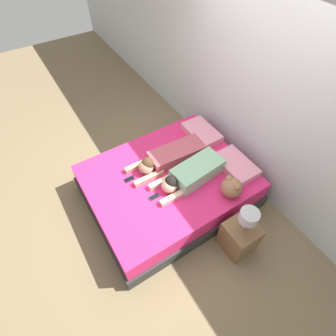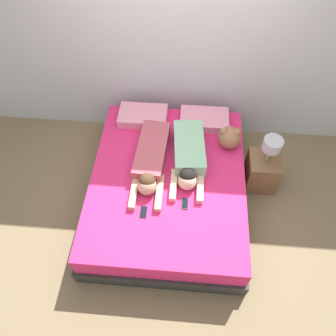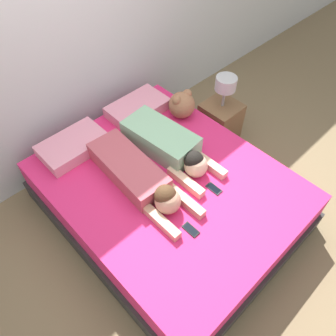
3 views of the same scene
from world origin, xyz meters
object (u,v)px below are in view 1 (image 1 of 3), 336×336
object	(u,v)px
plush_toy	(232,187)
nightstand	(240,235)
bed	(168,186)
cell_phone_right	(154,197)
pillow_head_left	(202,133)
person_right	(190,174)
pillow_head_right	(235,165)
person_left	(168,157)
cell_phone_left	(129,179)

from	to	relation	value
plush_toy	nightstand	world-z (taller)	nightstand
bed	cell_phone_right	world-z (taller)	cell_phone_right
pillow_head_left	nightstand	bearing A→B (deg)	-18.78
person_right	nightstand	world-z (taller)	nightstand
cell_phone_right	pillow_head_right	bearing A→B (deg)	81.43
pillow_head_right	cell_phone_right	distance (m)	1.20
pillow_head_right	plush_toy	world-z (taller)	plush_toy
cell_phone_right	plush_toy	size ratio (longest dim) A/B	0.49
bed	plush_toy	bearing A→B (deg)	36.95
person_right	nightstand	distance (m)	0.97
bed	person_left	distance (m)	0.42
pillow_head_right	cell_phone_left	bearing A→B (deg)	-114.41
bed	cell_phone_left	xyz separation A→B (m)	(-0.22, -0.47, 0.26)
bed	plush_toy	size ratio (longest dim) A/B	7.89
pillow_head_left	person_left	xyz separation A→B (m)	(0.18, -0.72, 0.03)
cell_phone_left	cell_phone_right	size ratio (longest dim) A/B	1.00
pillow_head_left	cell_phone_right	xyz separation A→B (m)	(0.59, -1.19, -0.05)
person_left	cell_phone_right	world-z (taller)	person_left
pillow_head_right	person_right	bearing A→B (deg)	-104.97
pillow_head_right	person_left	size ratio (longest dim) A/B	0.52
person_right	cell_phone_left	size ratio (longest dim) A/B	7.48
bed	cell_phone_left	distance (m)	0.58
bed	nightstand	distance (m)	1.17
pillow_head_right	cell_phone_left	world-z (taller)	pillow_head_right
person_right	nightstand	xyz separation A→B (m)	(0.91, 0.12, -0.32)
pillow_head_right	nightstand	world-z (taller)	nightstand
bed	nightstand	xyz separation A→B (m)	(1.12, 0.34, 0.04)
bed	plush_toy	world-z (taller)	plush_toy
pillow_head_right	cell_phone_left	size ratio (longest dim) A/B	4.40
cell_phone_left	pillow_head_left	bearing A→B (deg)	97.34
pillow_head_left	bed	bearing A→B (deg)	-65.57
pillow_head_left	person_right	bearing A→B (deg)	-46.68
person_left	cell_phone_right	xyz separation A→B (m)	(0.41, -0.47, -0.09)
cell_phone_left	plush_toy	size ratio (longest dim) A/B	0.49
bed	nightstand	bearing A→B (deg)	16.62
cell_phone_right	person_left	bearing A→B (deg)	131.48
bed	person_right	xyz separation A→B (m)	(0.22, 0.21, 0.36)
pillow_head_left	cell_phone_right	size ratio (longest dim) A/B	4.40
person_right	cell_phone_left	world-z (taller)	person_right
cell_phone_left	nightstand	distance (m)	1.58
bed	cell_phone_right	distance (m)	0.47
pillow_head_left	plush_toy	world-z (taller)	plush_toy
pillow_head_right	person_left	world-z (taller)	person_left
nightstand	cell_phone_left	bearing A→B (deg)	-148.82
pillow_head_left	person_right	xyz separation A→B (m)	(0.60, -0.64, 0.05)
pillow_head_right	pillow_head_left	bearing A→B (deg)	180.00
cell_phone_right	cell_phone_left	bearing A→B (deg)	-162.32
pillow_head_right	plush_toy	xyz separation A→B (m)	(0.29, -0.34, 0.08)
cell_phone_left	plush_toy	xyz separation A→B (m)	(0.89, 0.98, 0.13)
pillow_head_right	person_right	distance (m)	0.66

